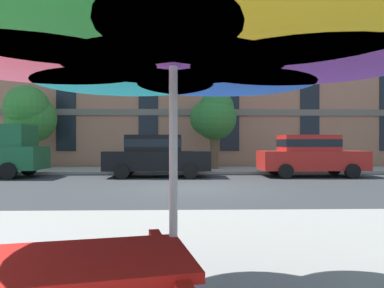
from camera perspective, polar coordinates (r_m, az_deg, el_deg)
ground_plane at (r=11.63m, az=0.45°, el=-6.94°), size 120.00×120.00×0.00m
sidewalk_far at (r=18.39m, az=-0.32°, el=-4.16°), size 56.00×3.60×0.12m
apartment_building at (r=27.33m, az=-0.72°, el=14.02°), size 37.14×12.08×16.00m
sedan_black at (r=15.28m, az=-5.66°, el=-1.68°), size 4.40×1.98×1.78m
sedan_red at (r=16.21m, az=18.22°, el=-1.59°), size 4.40×1.98×1.78m
street_tree_left at (r=20.48m, az=-24.26°, el=4.27°), size 2.56×2.79×4.40m
street_tree_middle at (r=18.71m, az=3.40°, el=4.43°), size 2.42×2.23×4.16m
patio_umbrella at (r=2.64m, az=-2.98°, el=16.31°), size 3.51×3.26×2.43m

